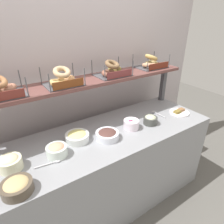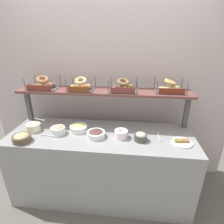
{
  "view_description": "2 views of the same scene",
  "coord_description": "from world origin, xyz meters",
  "px_view_note": "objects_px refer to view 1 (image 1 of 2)",
  "views": [
    {
      "loc": [
        -0.77,
        -1.24,
        1.8
      ],
      "look_at": [
        0.08,
        0.05,
        1.02
      ],
      "focal_mm": 31.15,
      "sensor_mm": 36.0,
      "label": 1
    },
    {
      "loc": [
        0.32,
        -1.7,
        1.84
      ],
      "look_at": [
        0.12,
        0.06,
        1.1
      ],
      "focal_mm": 28.35,
      "sensor_mm": 36.0,
      "label": 2
    }
  ],
  "objects_px": {
    "bowl_beet_salad": "(131,124)",
    "bowl_tuna_salad": "(150,120)",
    "bowl_hummus": "(17,186)",
    "serving_spoon_near_plate": "(156,113)",
    "bagel_basket_plain": "(63,79)",
    "bowl_chocolate_spread": "(107,135)",
    "bagel_basket_cinnamon_raisin": "(112,70)",
    "serving_spoon_by_edge": "(52,163)",
    "bowl_egg_salad": "(77,136)",
    "bowl_potato_salad": "(10,163)",
    "serving_plate_white": "(179,112)",
    "bagel_basket_sesame": "(151,63)",
    "bowl_lox_spread": "(57,150)"
  },
  "relations": [
    {
      "from": "bowl_beet_salad",
      "to": "bowl_tuna_salad",
      "type": "distance_m",
      "value": 0.21
    },
    {
      "from": "bowl_hummus",
      "to": "bowl_potato_salad",
      "type": "xyz_separation_m",
      "value": [
        0.0,
        0.23,
        0.01
      ]
    },
    {
      "from": "serving_spoon_by_edge",
      "to": "bagel_basket_plain",
      "type": "xyz_separation_m",
      "value": [
        0.27,
        0.36,
        0.47
      ]
    },
    {
      "from": "bowl_egg_salad",
      "to": "bagel_basket_sesame",
      "type": "xyz_separation_m",
      "value": [
        1.01,
        0.23,
        0.44
      ]
    },
    {
      "from": "bagel_basket_sesame",
      "to": "serving_spoon_by_edge",
      "type": "bearing_deg",
      "value": -162.88
    },
    {
      "from": "bagel_basket_cinnamon_raisin",
      "to": "bagel_basket_sesame",
      "type": "height_order",
      "value": "bagel_basket_sesame"
    },
    {
      "from": "bagel_basket_sesame",
      "to": "bowl_hummus",
      "type": "bearing_deg",
      "value": -161.17
    },
    {
      "from": "bowl_hummus",
      "to": "serving_plate_white",
      "type": "height_order",
      "value": "bowl_hummus"
    },
    {
      "from": "bowl_potato_salad",
      "to": "bagel_basket_plain",
      "type": "relative_size",
      "value": 0.53
    },
    {
      "from": "serving_spoon_near_plate",
      "to": "bagel_basket_plain",
      "type": "bearing_deg",
      "value": 166.31
    },
    {
      "from": "bowl_hummus",
      "to": "bowl_potato_salad",
      "type": "height_order",
      "value": "bowl_potato_salad"
    },
    {
      "from": "bowl_egg_salad",
      "to": "bowl_beet_salad",
      "type": "distance_m",
      "value": 0.51
    },
    {
      "from": "bowl_egg_salad",
      "to": "serving_plate_white",
      "type": "height_order",
      "value": "bowl_egg_salad"
    },
    {
      "from": "serving_plate_white",
      "to": "bagel_basket_sesame",
      "type": "distance_m",
      "value": 0.61
    },
    {
      "from": "bowl_egg_salad",
      "to": "bagel_basket_cinnamon_raisin",
      "type": "distance_m",
      "value": 0.69
    },
    {
      "from": "bowl_potato_salad",
      "to": "bowl_egg_salad",
      "type": "bearing_deg",
      "value": 5.92
    },
    {
      "from": "bowl_egg_salad",
      "to": "bowl_chocolate_spread",
      "type": "distance_m",
      "value": 0.25
    },
    {
      "from": "bagel_basket_cinnamon_raisin",
      "to": "serving_spoon_by_edge",
      "type": "bearing_deg",
      "value": -154.19
    },
    {
      "from": "bowl_lox_spread",
      "to": "serving_plate_white",
      "type": "xyz_separation_m",
      "value": [
        1.33,
        -0.05,
        -0.04
      ]
    },
    {
      "from": "bowl_hummus",
      "to": "bagel_basket_sesame",
      "type": "bearing_deg",
      "value": 18.83
    },
    {
      "from": "bowl_potato_salad",
      "to": "serving_spoon_by_edge",
      "type": "distance_m",
      "value": 0.27
    },
    {
      "from": "bowl_hummus",
      "to": "bowl_egg_salad",
      "type": "xyz_separation_m",
      "value": [
        0.52,
        0.29,
        -0.0
      ]
    },
    {
      "from": "bowl_egg_salad",
      "to": "bagel_basket_plain",
      "type": "distance_m",
      "value": 0.48
    },
    {
      "from": "bowl_lox_spread",
      "to": "bagel_basket_cinnamon_raisin",
      "type": "height_order",
      "value": "bagel_basket_cinnamon_raisin"
    },
    {
      "from": "bowl_beet_salad",
      "to": "bowl_hummus",
      "type": "bearing_deg",
      "value": -169.41
    },
    {
      "from": "bowl_beet_salad",
      "to": "bagel_basket_plain",
      "type": "bearing_deg",
      "value": 148.67
    },
    {
      "from": "bowl_tuna_salad",
      "to": "serving_spoon_by_edge",
      "type": "relative_size",
      "value": 0.74
    },
    {
      "from": "bowl_tuna_salad",
      "to": "bagel_basket_sesame",
      "type": "xyz_separation_m",
      "value": [
        0.31,
        0.37,
        0.43
      ]
    },
    {
      "from": "bowl_potato_salad",
      "to": "bowl_lox_spread",
      "type": "distance_m",
      "value": 0.31
    },
    {
      "from": "bowl_tuna_salad",
      "to": "bagel_basket_cinnamon_raisin",
      "type": "xyz_separation_m",
      "value": [
        -0.21,
        0.34,
        0.43
      ]
    },
    {
      "from": "bowl_beet_salad",
      "to": "bagel_basket_sesame",
      "type": "bearing_deg",
      "value": 32.84
    },
    {
      "from": "bagel_basket_sesame",
      "to": "bowl_potato_salad",
      "type": "bearing_deg",
      "value": -169.32
    },
    {
      "from": "bowl_chocolate_spread",
      "to": "bagel_basket_sesame",
      "type": "bearing_deg",
      "value": 23.87
    },
    {
      "from": "bowl_tuna_salad",
      "to": "serving_spoon_near_plate",
      "type": "distance_m",
      "value": 0.24
    },
    {
      "from": "bowl_hummus",
      "to": "bowl_tuna_salad",
      "type": "bearing_deg",
      "value": 7.17
    },
    {
      "from": "bowl_potato_salad",
      "to": "bagel_basket_plain",
      "type": "bearing_deg",
      "value": 26.23
    },
    {
      "from": "bowl_egg_salad",
      "to": "serving_spoon_by_edge",
      "type": "bearing_deg",
      "value": -149.36
    },
    {
      "from": "bowl_tuna_salad",
      "to": "bagel_basket_plain",
      "type": "relative_size",
      "value": 0.45
    },
    {
      "from": "bowl_lox_spread",
      "to": "bagel_basket_plain",
      "type": "height_order",
      "value": "bagel_basket_plain"
    },
    {
      "from": "serving_spoon_by_edge",
      "to": "bowl_lox_spread",
      "type": "bearing_deg",
      "value": 46.87
    },
    {
      "from": "bowl_lox_spread",
      "to": "bagel_basket_sesame",
      "type": "bearing_deg",
      "value": 15.06
    },
    {
      "from": "bowl_tuna_salad",
      "to": "bowl_lox_spread",
      "type": "xyz_separation_m",
      "value": [
        -0.91,
        0.04,
        0.0
      ]
    },
    {
      "from": "bowl_chocolate_spread",
      "to": "bagel_basket_cinnamon_raisin",
      "type": "height_order",
      "value": "bagel_basket_cinnamon_raisin"
    },
    {
      "from": "bowl_chocolate_spread",
      "to": "bagel_basket_cinnamon_raisin",
      "type": "bearing_deg",
      "value": 50.35
    },
    {
      "from": "bowl_lox_spread",
      "to": "serving_spoon_near_plate",
      "type": "distance_m",
      "value": 1.11
    },
    {
      "from": "bowl_egg_salad",
      "to": "serving_spoon_by_edge",
      "type": "distance_m",
      "value": 0.31
    },
    {
      "from": "bowl_egg_salad",
      "to": "serving_spoon_by_edge",
      "type": "height_order",
      "value": "bowl_egg_salad"
    },
    {
      "from": "bowl_hummus",
      "to": "bowl_tuna_salad",
      "type": "relative_size",
      "value": 1.39
    },
    {
      "from": "bowl_tuna_salad",
      "to": "bowl_potato_salad",
      "type": "distance_m",
      "value": 1.22
    },
    {
      "from": "bowl_egg_salad",
      "to": "bagel_basket_sesame",
      "type": "relative_size",
      "value": 0.61
    }
  ]
}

